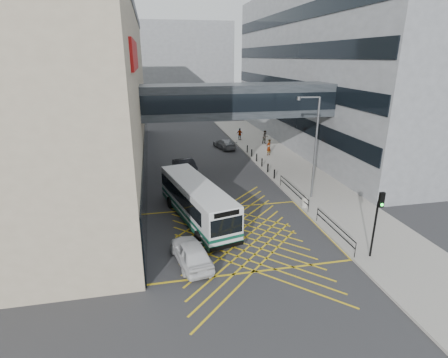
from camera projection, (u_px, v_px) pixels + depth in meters
ground at (236, 234)px, 23.75m from camera, size 120.00×120.00×0.00m
building_whsmith at (9, 95)px, 32.45m from camera, size 24.17×42.00×16.00m
building_right at (368, 68)px, 47.16m from camera, size 24.09×44.00×20.00m
building_far at (163, 68)px, 75.81m from camera, size 28.00×16.00×18.00m
skybridge at (238, 100)px, 32.91m from camera, size 20.00×4.10×3.00m
pavement at (283, 163)px, 39.29m from camera, size 6.00×54.00×0.16m
box_junction at (236, 234)px, 23.74m from camera, size 12.00×9.00×0.01m
bus at (196, 200)px, 25.40m from camera, size 4.67×10.47×2.86m
car_white at (191, 252)px, 20.18m from camera, size 2.69×4.86×1.46m
car_dark at (184, 165)px, 36.21m from camera, size 2.65×5.10×1.52m
car_silver at (224, 143)px, 45.65m from camera, size 2.78×4.65×1.35m
traffic_light at (378, 215)px, 19.85m from camera, size 0.29×0.48×4.17m
street_lamp at (314, 142)px, 28.06m from camera, size 1.90×0.43×8.35m
litter_bin at (305, 202)px, 27.52m from camera, size 0.48×0.48×0.83m
kerb_railings at (310, 205)px, 26.27m from camera, size 0.05×12.54×1.00m
bollards at (259, 160)px, 38.59m from camera, size 0.14×10.14×0.90m
pedestrian_a at (269, 147)px, 41.86m from camera, size 0.94×0.87×1.92m
pedestrian_b at (265, 137)px, 47.32m from camera, size 0.96×0.67×1.80m
pedestrian_c at (240, 134)px, 49.62m from camera, size 1.05×0.99×1.66m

